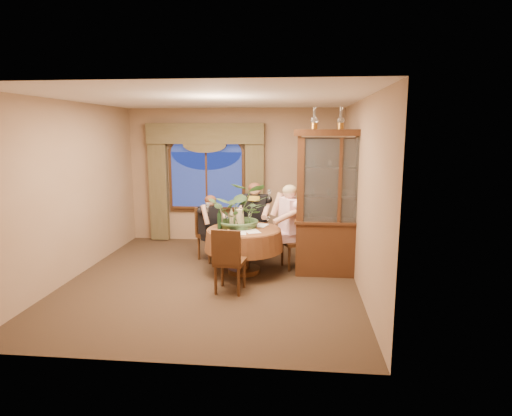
# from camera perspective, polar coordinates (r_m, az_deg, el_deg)

# --- Properties ---
(floor) EXTENTS (5.00, 5.00, 0.00)m
(floor) POSITION_cam_1_polar(r_m,az_deg,el_deg) (6.94, -5.76, -9.48)
(floor) COLOR black
(floor) RESTS_ON ground
(wall_back) EXTENTS (4.50, 0.00, 4.50)m
(wall_back) POSITION_cam_1_polar(r_m,az_deg,el_deg) (9.05, -2.80, 4.30)
(wall_back) COLOR #8A694C
(wall_back) RESTS_ON ground
(wall_right) EXTENTS (0.00, 5.00, 5.00)m
(wall_right) POSITION_cam_1_polar(r_m,az_deg,el_deg) (6.53, 13.75, 1.71)
(wall_right) COLOR #8A694C
(wall_right) RESTS_ON ground
(ceiling) EXTENTS (5.00, 5.00, 0.00)m
(ceiling) POSITION_cam_1_polar(r_m,az_deg,el_deg) (6.55, -6.21, 14.24)
(ceiling) COLOR white
(ceiling) RESTS_ON wall_back
(window) EXTENTS (1.62, 0.10, 1.32)m
(window) POSITION_cam_1_polar(r_m,az_deg,el_deg) (9.10, -6.61, 3.64)
(window) COLOR navy
(window) RESTS_ON wall_back
(arched_transom) EXTENTS (1.60, 0.06, 0.44)m
(arched_transom) POSITION_cam_1_polar(r_m,az_deg,el_deg) (9.04, -6.71, 8.55)
(arched_transom) COLOR navy
(arched_transom) RESTS_ON wall_back
(drapery_left) EXTENTS (0.38, 0.14, 2.32)m
(drapery_left) POSITION_cam_1_polar(r_m,az_deg,el_deg) (9.34, -12.85, 2.88)
(drapery_left) COLOR #493F23
(drapery_left) RESTS_ON floor
(drapery_right) EXTENTS (0.38, 0.14, 2.32)m
(drapery_right) POSITION_cam_1_polar(r_m,az_deg,el_deg) (8.90, -0.16, 2.78)
(drapery_right) COLOR #493F23
(drapery_right) RESTS_ON floor
(swag_valance) EXTENTS (2.45, 0.16, 0.42)m
(swag_valance) POSITION_cam_1_polar(r_m,az_deg,el_deg) (8.96, -6.84, 9.82)
(swag_valance) COLOR #493F23
(swag_valance) RESTS_ON wall_back
(dining_table) EXTENTS (1.61, 1.61, 0.75)m
(dining_table) POSITION_cam_1_polar(r_m,az_deg,el_deg) (7.14, -1.61, -5.71)
(dining_table) COLOR maroon
(dining_table) RESTS_ON floor
(china_cabinet) EXTENTS (1.46, 0.57, 2.36)m
(china_cabinet) POSITION_cam_1_polar(r_m,az_deg,el_deg) (7.05, 10.86, 0.62)
(china_cabinet) COLOR #371E10
(china_cabinet) RESTS_ON floor
(oil_lamp_left) EXTENTS (0.11, 0.11, 0.34)m
(oil_lamp_left) POSITION_cam_1_polar(r_m,az_deg,el_deg) (6.93, 7.79, 11.76)
(oil_lamp_left) COLOR #A5722D
(oil_lamp_left) RESTS_ON china_cabinet
(oil_lamp_center) EXTENTS (0.11, 0.11, 0.34)m
(oil_lamp_center) POSITION_cam_1_polar(r_m,az_deg,el_deg) (6.95, 11.25, 11.65)
(oil_lamp_center) COLOR #A5722D
(oil_lamp_center) RESTS_ON china_cabinet
(oil_lamp_right) EXTENTS (0.11, 0.11, 0.34)m
(oil_lamp_right) POSITION_cam_1_polar(r_m,az_deg,el_deg) (7.00, 14.66, 11.51)
(oil_lamp_right) COLOR #A5722D
(oil_lamp_right) RESTS_ON china_cabinet
(chair_right) EXTENTS (0.55, 0.55, 0.96)m
(chair_right) POSITION_cam_1_polar(r_m,az_deg,el_deg) (7.39, 5.24, -4.35)
(chair_right) COLOR black
(chair_right) RESTS_ON floor
(chair_back_right) EXTENTS (0.46, 0.46, 0.96)m
(chair_back_right) POSITION_cam_1_polar(r_m,az_deg,el_deg) (7.97, -0.09, -3.22)
(chair_back_right) COLOR black
(chair_back_right) RESTS_ON floor
(chair_back) EXTENTS (0.59, 0.59, 0.96)m
(chair_back) POSITION_cam_1_polar(r_m,az_deg,el_deg) (7.83, -5.94, -3.52)
(chair_back) COLOR black
(chair_back) RESTS_ON floor
(chair_front_left) EXTENTS (0.46, 0.46, 0.96)m
(chair_front_left) POSITION_cam_1_polar(r_m,az_deg,el_deg) (6.30, -3.49, -6.91)
(chair_front_left) COLOR black
(chair_front_left) RESTS_ON floor
(person_pink) EXTENTS (0.66, 0.68, 1.44)m
(person_pink) POSITION_cam_1_polar(r_m,az_deg,el_deg) (7.37, 4.61, -2.44)
(person_pink) COLOR #F5C6D2
(person_pink) RESTS_ON floor
(person_back) EXTENTS (0.59, 0.59, 1.22)m
(person_back) POSITION_cam_1_polar(r_m,az_deg,el_deg) (7.73, -6.11, -2.73)
(person_back) COLOR black
(person_back) RESTS_ON floor
(person_scarf) EXTENTS (0.56, 0.52, 1.41)m
(person_scarf) POSITION_cam_1_polar(r_m,az_deg,el_deg) (7.88, -0.12, -1.68)
(person_scarf) COLOR black
(person_scarf) RESTS_ON floor
(stoneware_vase) EXTENTS (0.16, 0.16, 0.31)m
(stoneware_vase) POSITION_cam_1_polar(r_m,az_deg,el_deg) (7.11, -2.18, -1.40)
(stoneware_vase) COLOR tan
(stoneware_vase) RESTS_ON dining_table
(centerpiece_plant) EXTENTS (1.03, 1.14, 0.89)m
(centerpiece_plant) POSITION_cam_1_polar(r_m,az_deg,el_deg) (7.08, -2.01, 2.61)
(centerpiece_plant) COLOR #3D5D34
(centerpiece_plant) RESTS_ON dining_table
(olive_bowl) EXTENTS (0.15, 0.15, 0.05)m
(olive_bowl) POSITION_cam_1_polar(r_m,az_deg,el_deg) (6.99, -1.08, -2.68)
(olive_bowl) COLOR #4D582C
(olive_bowl) RESTS_ON dining_table
(cheese_platter) EXTENTS (0.37, 0.37, 0.02)m
(cheese_platter) POSITION_cam_1_polar(r_m,az_deg,el_deg) (6.72, -3.68, -3.32)
(cheese_platter) COLOR black
(cheese_platter) RESTS_ON dining_table
(wine_bottle_0) EXTENTS (0.07, 0.07, 0.33)m
(wine_bottle_0) POSITION_cam_1_polar(r_m,az_deg,el_deg) (7.21, -3.33, -1.14)
(wine_bottle_0) COLOR black
(wine_bottle_0) RESTS_ON dining_table
(wine_bottle_1) EXTENTS (0.07, 0.07, 0.33)m
(wine_bottle_1) POSITION_cam_1_polar(r_m,az_deg,el_deg) (7.13, -4.75, -1.29)
(wine_bottle_1) COLOR tan
(wine_bottle_1) RESTS_ON dining_table
(wine_bottle_2) EXTENTS (0.07, 0.07, 0.33)m
(wine_bottle_2) POSITION_cam_1_polar(r_m,az_deg,el_deg) (7.06, -3.29, -1.39)
(wine_bottle_2) COLOR tan
(wine_bottle_2) RESTS_ON dining_table
(wine_bottle_3) EXTENTS (0.07, 0.07, 0.33)m
(wine_bottle_3) POSITION_cam_1_polar(r_m,az_deg,el_deg) (7.01, -4.91, -1.49)
(wine_bottle_3) COLOR black
(wine_bottle_3) RESTS_ON dining_table
(tasting_paper_0) EXTENTS (0.31, 0.36, 0.00)m
(tasting_paper_0) POSITION_cam_1_polar(r_m,az_deg,el_deg) (6.85, -0.50, -3.12)
(tasting_paper_0) COLOR white
(tasting_paper_0) RESTS_ON dining_table
(tasting_paper_1) EXTENTS (0.28, 0.34, 0.00)m
(tasting_paper_1) POSITION_cam_1_polar(r_m,az_deg,el_deg) (7.26, 0.60, -2.34)
(tasting_paper_1) COLOR white
(tasting_paper_1) RESTS_ON dining_table
(tasting_paper_2) EXTENTS (0.24, 0.32, 0.00)m
(tasting_paper_2) POSITION_cam_1_polar(r_m,az_deg,el_deg) (6.75, -2.21, -3.32)
(tasting_paper_2) COLOR white
(tasting_paper_2) RESTS_ON dining_table
(wine_glass_person_pink) EXTENTS (0.07, 0.07, 0.18)m
(wine_glass_person_pink) POSITION_cam_1_polar(r_m,az_deg,el_deg) (7.18, 1.62, -1.79)
(wine_glass_person_pink) COLOR silver
(wine_glass_person_pink) RESTS_ON dining_table
(wine_glass_person_back) EXTENTS (0.07, 0.07, 0.18)m
(wine_glass_person_back) POSITION_cam_1_polar(r_m,az_deg,el_deg) (7.34, -3.92, -1.54)
(wine_glass_person_back) COLOR silver
(wine_glass_person_back) RESTS_ON dining_table
(wine_glass_person_scarf) EXTENTS (0.07, 0.07, 0.18)m
(wine_glass_person_scarf) POSITION_cam_1_polar(r_m,az_deg,el_deg) (7.43, -0.84, -1.37)
(wine_glass_person_scarf) COLOR silver
(wine_glass_person_scarf) RESTS_ON dining_table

